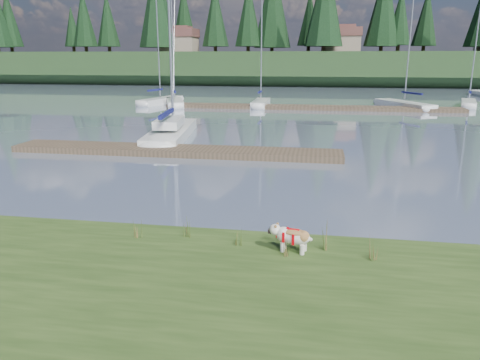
# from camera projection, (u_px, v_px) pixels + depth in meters

# --- Properties ---
(ground) EXTENTS (200.00, 200.00, 0.00)m
(ground) POSITION_uv_depth(u_px,v_px,m) (288.00, 109.00, 41.96)
(ground) COLOR gray
(ground) RESTS_ON ground
(bank) EXTENTS (60.00, 9.00, 0.35)m
(bank) POSITION_uv_depth(u_px,v_px,m) (135.00, 334.00, 7.61)
(bank) COLOR #364F1E
(bank) RESTS_ON ground
(ridge) EXTENTS (200.00, 20.00, 5.00)m
(ridge) POSITION_uv_depth(u_px,v_px,m) (305.00, 68.00, 82.31)
(ridge) COLOR #1C3218
(ridge) RESTS_ON ground
(bulldog) EXTENTS (0.99, 0.51, 0.58)m
(bulldog) POSITION_uv_depth(u_px,v_px,m) (292.00, 236.00, 10.34)
(bulldog) COLOR silver
(bulldog) RESTS_ON bank
(sailboat_main) EXTENTS (3.21, 9.74, 13.69)m
(sailboat_main) POSITION_uv_depth(u_px,v_px,m) (173.00, 129.00, 27.53)
(sailboat_main) COLOR silver
(sailboat_main) RESTS_ON ground
(dock_near) EXTENTS (16.00, 2.00, 0.30)m
(dock_near) POSITION_uv_depth(u_px,v_px,m) (175.00, 151.00, 22.55)
(dock_near) COLOR #4C3D2C
(dock_near) RESTS_ON ground
(dock_far) EXTENTS (26.00, 2.20, 0.30)m
(dock_far) POSITION_uv_depth(u_px,v_px,m) (310.00, 107.00, 41.60)
(dock_far) COLOR #4C3D2C
(dock_far) RESTS_ON ground
(sailboat_bg_0) EXTENTS (3.07, 7.46, 10.70)m
(sailboat_bg_0) POSITION_uv_depth(u_px,v_px,m) (164.00, 100.00, 46.96)
(sailboat_bg_0) COLOR silver
(sailboat_bg_0) RESTS_ON ground
(sailboat_bg_1) EXTENTS (3.68, 7.19, 10.74)m
(sailboat_bg_1) POSITION_uv_depth(u_px,v_px,m) (175.00, 101.00, 45.21)
(sailboat_bg_1) COLOR silver
(sailboat_bg_1) RESTS_ON ground
(sailboat_bg_2) EXTENTS (1.39, 6.48, 9.87)m
(sailboat_bg_2) POSITION_uv_depth(u_px,v_px,m) (261.00, 102.00, 44.48)
(sailboat_bg_2) COLOR silver
(sailboat_bg_2) RESTS_ON ground
(sailboat_bg_3) EXTENTS (5.02, 8.02, 11.96)m
(sailboat_bg_3) POSITION_uv_depth(u_px,v_px,m) (399.00, 104.00, 43.25)
(sailboat_bg_3) COLOR silver
(sailboat_bg_3) RESTS_ON ground
(sailboat_bg_4) EXTENTS (2.70, 6.19, 9.18)m
(sailboat_bg_4) POSITION_uv_depth(u_px,v_px,m) (468.00, 103.00, 44.17)
(sailboat_bg_4) COLOR silver
(sailboat_bg_4) RESTS_ON ground
(weed_0) EXTENTS (0.17, 0.14, 0.60)m
(weed_0) POSITION_uv_depth(u_px,v_px,m) (186.00, 228.00, 11.14)
(weed_0) COLOR #475B23
(weed_0) RESTS_ON bank
(weed_1) EXTENTS (0.17, 0.14, 0.46)m
(weed_1) POSITION_uv_depth(u_px,v_px,m) (240.00, 237.00, 10.73)
(weed_1) COLOR #475B23
(weed_1) RESTS_ON bank
(weed_2) EXTENTS (0.17, 0.14, 0.75)m
(weed_2) POSITION_uv_depth(u_px,v_px,m) (327.00, 236.00, 10.45)
(weed_2) COLOR #475B23
(weed_2) RESTS_ON bank
(weed_3) EXTENTS (0.17, 0.14, 0.48)m
(weed_3) POSITION_uv_depth(u_px,v_px,m) (139.00, 229.00, 11.19)
(weed_3) COLOR #475B23
(weed_3) RESTS_ON bank
(weed_4) EXTENTS (0.17, 0.14, 0.42)m
(weed_4) POSITION_uv_depth(u_px,v_px,m) (288.00, 248.00, 10.12)
(weed_4) COLOR #475B23
(weed_4) RESTS_ON bank
(weed_5) EXTENTS (0.17, 0.14, 0.59)m
(weed_5) POSITION_uv_depth(u_px,v_px,m) (373.00, 248.00, 9.96)
(weed_5) COLOR #475B23
(weed_5) RESTS_ON bank
(mud_lip) EXTENTS (60.00, 0.50, 0.14)m
(mud_lip) POSITION_uv_depth(u_px,v_px,m) (201.00, 239.00, 11.83)
(mud_lip) COLOR #33281C
(mud_lip) RESTS_ON ground
(conifer_1) EXTENTS (4.40, 4.40, 11.30)m
(conifer_1) POSITION_uv_depth(u_px,v_px,m) (84.00, 18.00, 84.60)
(conifer_1) COLOR #382619
(conifer_1) RESTS_ON ridge
(conifer_2) EXTENTS (6.60, 6.60, 16.05)m
(conifer_2) POSITION_uv_depth(u_px,v_px,m) (157.00, 1.00, 78.74)
(conifer_2) COLOR #382619
(conifer_2) RESTS_ON ridge
(conifer_3) EXTENTS (4.84, 4.84, 12.25)m
(conifer_3) POSITION_uv_depth(u_px,v_px,m) (248.00, 13.00, 80.60)
(conifer_3) COLOR #382619
(conifer_3) RESTS_ON ridge
(conifer_5) EXTENTS (3.96, 3.96, 10.35)m
(conifer_5) POSITION_uv_depth(u_px,v_px,m) (400.00, 16.00, 74.90)
(conifer_5) COLOR #382619
(conifer_5) RESTS_ON ridge
(house_0) EXTENTS (6.30, 5.30, 4.65)m
(house_0) POSITION_uv_depth(u_px,v_px,m) (179.00, 40.00, 81.76)
(house_0) COLOR gray
(house_0) RESTS_ON ridge
(house_1) EXTENTS (6.30, 5.30, 4.65)m
(house_1) POSITION_uv_depth(u_px,v_px,m) (342.00, 39.00, 78.20)
(house_1) COLOR gray
(house_1) RESTS_ON ridge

